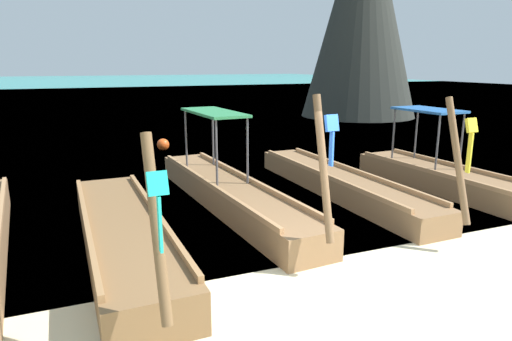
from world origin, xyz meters
TOP-DOWN VIEW (x-y plane):
  - ground at (0.00, 0.00)m, footprint 120.00×120.00m
  - sea_water at (0.00, 61.43)m, footprint 120.00×120.00m
  - longtail_boat_turquoise_ribbon at (-2.64, 3.01)m, footprint 1.38×6.55m
  - longtail_boat_blue_ribbon at (-0.14, 4.67)m, footprint 1.59×7.40m
  - longtail_boat_yellow_ribbon at (2.73, 4.61)m, footprint 1.17×7.30m
  - longtail_boat_red_ribbon at (5.43, 4.01)m, footprint 1.47×5.66m
  - karst_rock at (13.17, 18.89)m, footprint 7.32×6.84m
  - mooring_buoy_near at (-0.26, 11.99)m, footprint 0.45×0.45m

SIDE VIEW (x-z plane):
  - ground at x=0.00m, z-range 0.00..0.00m
  - sea_water at x=0.00m, z-range 0.00..0.00m
  - mooring_buoy_near at x=-0.26m, z-range 0.00..0.46m
  - longtail_boat_yellow_ribbon at x=2.73m, z-range -1.04..1.59m
  - longtail_boat_turquoise_ribbon at x=-2.64m, z-range -0.94..1.56m
  - longtail_boat_red_ribbon at x=5.43m, z-range -0.97..1.65m
  - longtail_boat_blue_ribbon at x=-0.14m, z-range -1.02..1.73m
  - karst_rock at x=13.17m, z-range -0.19..12.91m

